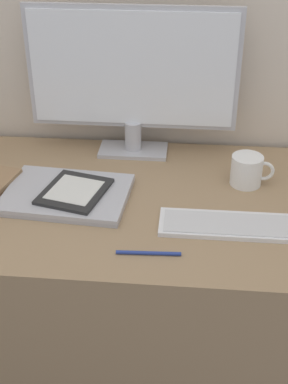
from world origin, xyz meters
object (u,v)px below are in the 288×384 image
(monitor, at_px, (133,76))
(coffee_mug, at_px, (247,170))
(ereader, at_px, (75,191))
(keyboard, at_px, (228,225))
(pen, at_px, (149,253))
(laptop, at_px, (67,194))

(monitor, relative_size, coffee_mug, 5.11)
(monitor, distance_m, ereader, 0.38)
(keyboard, relative_size, coffee_mug, 2.82)
(pen, bearing_deg, coffee_mug, 54.46)
(keyboard, bearing_deg, coffee_mug, 74.67)
(keyboard, xyz_separation_m, coffee_mug, (0.06, 0.22, 0.04))
(monitor, bearing_deg, coffee_mug, -26.38)
(keyboard, distance_m, coffee_mug, 0.23)
(pen, bearing_deg, laptop, 136.71)
(laptop, bearing_deg, keyboard, -13.16)
(ereader, height_order, pen, ereader)
(ereader, xyz_separation_m, coffee_mug, (0.46, 0.13, 0.02))
(monitor, height_order, pen, monitor)
(ereader, xyz_separation_m, pen, (0.22, -0.22, -0.02))
(keyboard, bearing_deg, monitor, 125.70)
(monitor, xyz_separation_m, coffee_mug, (0.34, -0.17, -0.20))
(keyboard, height_order, ereader, ereader)
(monitor, xyz_separation_m, keyboard, (0.28, -0.38, -0.24))
(monitor, height_order, laptop, monitor)
(ereader, bearing_deg, keyboard, -12.98)
(keyboard, height_order, laptop, laptop)
(laptop, height_order, ereader, ereader)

